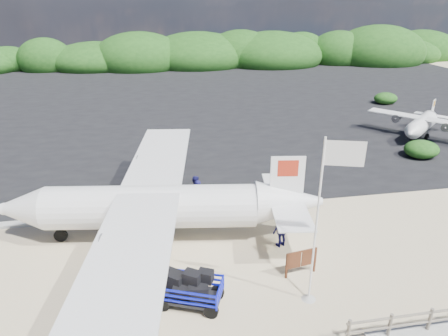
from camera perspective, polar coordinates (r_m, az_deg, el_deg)
The scene contains 13 objects.
ground at distance 17.99m, azimuth 1.03°, elevation -13.43°, with size 160.00×160.00×0.00m, color beige.
asphalt_apron at distance 45.53m, azimuth -6.28°, elevation 9.44°, with size 90.00×50.00×0.04m, color #B2B2B2, non-canonical shape.
lagoon at distance 19.97m, azimuth -26.83°, elevation -12.19°, with size 9.00×7.00×0.40m, color #B2B2B2, non-canonical shape.
vegetation_band at distance 70.04m, azimuth -7.85°, elevation 14.20°, with size 124.00×8.00×4.40m, color #B2B2B2, non-canonical shape.
fence at distance 16.65m, azimuth 26.98°, elevation -20.06°, with size 6.40×2.00×1.10m, color #B2B2B2, non-canonical shape.
baggage_cart at distance 16.08m, azimuth -4.79°, elevation -18.78°, with size 2.57×1.47×1.28m, color #0E18D6, non-canonical shape.
flagpole at distance 16.57m, azimuth 11.97°, elevation -17.81°, with size 1.32×0.55×6.61m, color white, non-canonical shape.
signboard at distance 17.67m, azimuth 10.79°, elevation -14.72°, with size 1.49×0.14×1.23m, color #572E19, non-canonical shape.
crew_a at distance 21.54m, azimuth -3.79°, elevation -3.95°, with size 0.67×0.44×1.84m, color #15144D.
crew_b at distance 22.17m, azimuth -4.14°, elevation -3.24°, with size 0.86×0.67×1.77m, color #15144D.
crew_c at distance 18.81m, azimuth 8.29°, elevation -8.76°, with size 1.00×0.42×1.71m, color #15144D.
aircraft_large at distance 43.68m, azimuth 15.11°, elevation 8.19°, with size 17.90×17.90×5.37m, color #B2B2B2, non-canonical shape.
aircraft_small at distance 48.32m, azimuth -18.34°, elevation 9.22°, with size 7.18×7.18×2.59m, color #B2B2B2, non-canonical shape.
Camera 1 is at (-2.82, -14.16, 10.74)m, focal length 32.00 mm.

